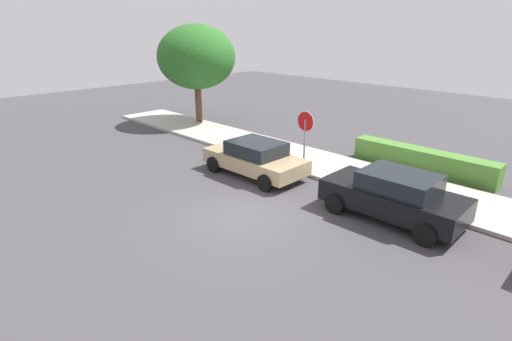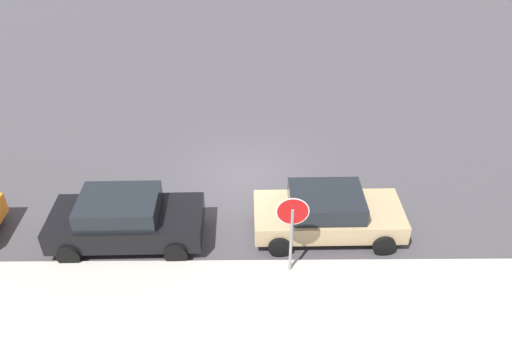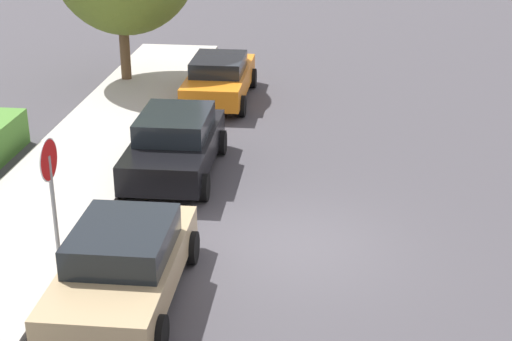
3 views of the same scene
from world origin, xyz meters
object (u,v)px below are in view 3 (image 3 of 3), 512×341
parked_car_black (175,144)px  parked_car_orange (219,78)px  parked_car_tan (123,263)px  stop_sign (51,178)px

parked_car_black → parked_car_orange: parked_car_black is taller
parked_car_black → parked_car_tan: bearing=-176.9°
stop_sign → parked_car_orange: 10.76m
stop_sign → parked_car_orange: (10.61, -1.47, -1.03)m
parked_car_black → parked_car_orange: (6.02, -0.13, -0.05)m
stop_sign → parked_car_orange: size_ratio=0.57×
parked_car_tan → parked_car_orange: 11.79m
stop_sign → parked_car_tan: 2.28m
stop_sign → parked_car_black: stop_sign is taller
stop_sign → parked_car_tan: size_ratio=0.59×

